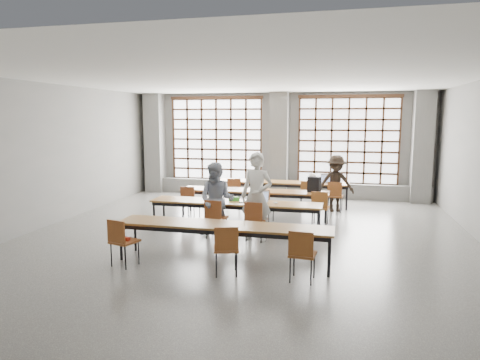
{
  "coord_description": "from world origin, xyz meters",
  "views": [
    {
      "loc": [
        2.01,
        -9.08,
        2.67
      ],
      "look_at": [
        -0.22,
        0.4,
        1.24
      ],
      "focal_mm": 32.0,
      "sensor_mm": 36.0,
      "label": 1
    }
  ],
  "objects_px": {
    "chair_near_left": "(121,238)",
    "phone": "(242,202)",
    "student_male": "(257,197)",
    "green_box": "(234,199)",
    "chair_near_mid": "(226,245)",
    "mouse": "(276,203)",
    "desk_row_c": "(235,204)",
    "laptop_back": "(327,181)",
    "desk_row_a": "(282,184)",
    "student_back": "(336,183)",
    "chair_back_right": "(335,193)",
    "chair_mid_right": "(320,205)",
    "laptop_front": "(260,199)",
    "red_pouch": "(125,239)",
    "chair_back_mid": "(307,192)",
    "chair_near_right": "(302,250)",
    "chair_front_left": "(215,215)",
    "backpack": "(314,185)",
    "plastic_bag": "(312,178)",
    "student_female": "(217,200)",
    "chair_front_right": "(255,217)",
    "desk_row_d": "(223,228)",
    "chair_mid_centre": "(264,202)",
    "chair_back_left": "(234,189)",
    "desk_row_b": "(254,192)",
    "chair_mid_left": "(190,199)"
  },
  "relations": [
    {
      "from": "chair_near_left",
      "to": "chair_back_left",
      "type": "bearing_deg",
      "value": 82.74
    },
    {
      "from": "backpack",
      "to": "plastic_bag",
      "type": "height_order",
      "value": "backpack"
    },
    {
      "from": "laptop_front",
      "to": "student_male",
      "type": "bearing_deg",
      "value": -86.72
    },
    {
      "from": "desk_row_d",
      "to": "student_female",
      "type": "bearing_deg",
      "value": 110.06
    },
    {
      "from": "chair_near_mid",
      "to": "backpack",
      "type": "bearing_deg",
      "value": 75.09
    },
    {
      "from": "student_back",
      "to": "laptop_front",
      "type": "height_order",
      "value": "student_back"
    },
    {
      "from": "chair_near_left",
      "to": "student_male",
      "type": "bearing_deg",
      "value": 47.97
    },
    {
      "from": "chair_front_right",
      "to": "laptop_back",
      "type": "relative_size",
      "value": 2.08
    },
    {
      "from": "desk_row_c",
      "to": "chair_near_left",
      "type": "height_order",
      "value": "chair_near_left"
    },
    {
      "from": "desk_row_c",
      "to": "laptop_back",
      "type": "bearing_deg",
      "value": 60.26
    },
    {
      "from": "chair_near_right",
      "to": "student_male",
      "type": "height_order",
      "value": "student_male"
    },
    {
      "from": "chair_near_left",
      "to": "desk_row_a",
      "type": "bearing_deg",
      "value": 71.25
    },
    {
      "from": "chair_near_left",
      "to": "chair_back_mid",
      "type": "bearing_deg",
      "value": 62.25
    },
    {
      "from": "desk_row_a",
      "to": "plastic_bag",
      "type": "bearing_deg",
      "value": 3.18
    },
    {
      "from": "chair_back_right",
      "to": "red_pouch",
      "type": "height_order",
      "value": "chair_back_right"
    },
    {
      "from": "student_male",
      "to": "laptop_back",
      "type": "distance_m",
      "value": 4.21
    },
    {
      "from": "chair_mid_right",
      "to": "chair_near_mid",
      "type": "relative_size",
      "value": 1.0
    },
    {
      "from": "desk_row_a",
      "to": "student_male",
      "type": "height_order",
      "value": "student_male"
    },
    {
      "from": "chair_near_mid",
      "to": "plastic_bag",
      "type": "relative_size",
      "value": 3.08
    },
    {
      "from": "chair_back_mid",
      "to": "green_box",
      "type": "relative_size",
      "value": 3.52
    },
    {
      "from": "chair_back_right",
      "to": "chair_mid_right",
      "type": "height_order",
      "value": "same"
    },
    {
      "from": "student_male",
      "to": "student_back",
      "type": "height_order",
      "value": "student_male"
    },
    {
      "from": "desk_row_d",
      "to": "chair_near_mid",
      "type": "relative_size",
      "value": 4.55
    },
    {
      "from": "chair_near_right",
      "to": "student_back",
      "type": "relative_size",
      "value": 0.55
    },
    {
      "from": "laptop_back",
      "to": "red_pouch",
      "type": "height_order",
      "value": "laptop_back"
    },
    {
      "from": "laptop_front",
      "to": "red_pouch",
      "type": "bearing_deg",
      "value": -125.33
    },
    {
      "from": "chair_mid_left",
      "to": "desk_row_d",
      "type": "bearing_deg",
      "value": -60.34
    },
    {
      "from": "chair_back_right",
      "to": "student_male",
      "type": "height_order",
      "value": "student_male"
    },
    {
      "from": "chair_back_mid",
      "to": "green_box",
      "type": "bearing_deg",
      "value": -119.59
    },
    {
      "from": "chair_back_left",
      "to": "chair_mid_right",
      "type": "xyz_separation_m",
      "value": [
        2.63,
        -1.7,
        0.0
      ]
    },
    {
      "from": "desk_row_c",
      "to": "student_male",
      "type": "distance_m",
      "value": 0.84
    },
    {
      "from": "student_back",
      "to": "chair_near_right",
      "type": "bearing_deg",
      "value": -109.11
    },
    {
      "from": "chair_near_left",
      "to": "phone",
      "type": "xyz_separation_m",
      "value": [
        1.61,
        2.65,
        0.2
      ]
    },
    {
      "from": "chair_near_mid",
      "to": "mouse",
      "type": "height_order",
      "value": "chair_near_mid"
    },
    {
      "from": "chair_mid_right",
      "to": "laptop_front",
      "type": "distance_m",
      "value": 1.64
    },
    {
      "from": "student_male",
      "to": "green_box",
      "type": "xyz_separation_m",
      "value": [
        -0.65,
        0.58,
        -0.19
      ]
    },
    {
      "from": "chair_back_mid",
      "to": "chair_near_right",
      "type": "relative_size",
      "value": 1.0
    },
    {
      "from": "chair_front_right",
      "to": "chair_mid_right",
      "type": "bearing_deg",
      "value": 51.84
    },
    {
      "from": "desk_row_c",
      "to": "phone",
      "type": "relative_size",
      "value": 30.77
    },
    {
      "from": "student_male",
      "to": "laptop_front",
      "type": "relative_size",
      "value": 4.54
    },
    {
      "from": "chair_mid_left",
      "to": "chair_near_mid",
      "type": "relative_size",
      "value": 1.0
    },
    {
      "from": "student_male",
      "to": "phone",
      "type": "xyz_separation_m",
      "value": [
        -0.42,
        0.4,
        -0.23
      ]
    },
    {
      "from": "laptop_front",
      "to": "red_pouch",
      "type": "height_order",
      "value": "laptop_front"
    },
    {
      "from": "desk_row_a",
      "to": "chair_near_right",
      "type": "height_order",
      "value": "chair_near_right"
    },
    {
      "from": "chair_front_left",
      "to": "chair_near_mid",
      "type": "height_order",
      "value": "same"
    },
    {
      "from": "chair_mid_right",
      "to": "student_female",
      "type": "bearing_deg",
      "value": -145.08
    },
    {
      "from": "desk_row_a",
      "to": "chair_mid_centre",
      "type": "xyz_separation_m",
      "value": [
        -0.16,
        -2.33,
        -0.13
      ]
    },
    {
      "from": "desk_row_b",
      "to": "mouse",
      "type": "xyz_separation_m",
      "value": [
        0.85,
        -1.68,
        0.08
      ]
    },
    {
      "from": "desk_row_b",
      "to": "backpack",
      "type": "bearing_deg",
      "value": 1.79
    },
    {
      "from": "student_female",
      "to": "backpack",
      "type": "height_order",
      "value": "student_female"
    }
  ]
}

